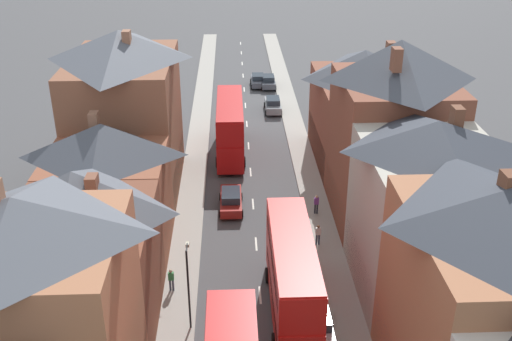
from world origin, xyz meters
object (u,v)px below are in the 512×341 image
double_decker_bus_far_approaching (230,127)px  pedestrian_far_left (316,203)px  pedestrian_mid_right (318,234)px  car_near_blue (273,104)px  pedestrian_mid_left (171,279)px  street_lamp (188,283)px  car_mid_black (231,200)px  double_decker_bus_lead (292,276)px  car_parked_left_a (316,322)px  car_near_silver (258,80)px  car_parked_left_b (268,81)px

double_decker_bus_far_approaching → pedestrian_far_left: double_decker_bus_far_approaching is taller
pedestrian_far_left → double_decker_bus_far_approaching: bearing=119.0°
pedestrian_mid_right → pedestrian_far_left: (0.48, 4.48, 0.00)m
car_near_blue → pedestrian_mid_left: 34.37m
double_decker_bus_far_approaching → street_lamp: street_lamp is taller
car_mid_black → street_lamp: 14.61m
double_decker_bus_lead → pedestrian_mid_left: (-7.44, 2.45, -1.78)m
car_parked_left_a → car_mid_black: car_mid_black is taller
car_mid_black → double_decker_bus_lead: bearing=-74.8°
double_decker_bus_far_approaching → car_mid_black: (0.01, -10.84, -2.00)m
car_near_silver → car_mid_black: size_ratio=0.86×
pedestrian_mid_left → pedestrian_far_left: same height
double_decker_bus_lead → street_lamp: size_ratio=1.96×
pedestrian_mid_left → street_lamp: bearing=-67.8°
double_decker_bus_lead → car_parked_left_b: size_ratio=2.67×
car_parked_left_b → car_near_blue: bearing=-90.0°
car_near_blue → pedestrian_mid_right: size_ratio=2.72×
pedestrian_far_left → car_near_blue: bearing=94.4°
double_decker_bus_far_approaching → car_parked_left_a: 26.33m
double_decker_bus_lead → pedestrian_mid_left: double_decker_bus_lead is taller
double_decker_bus_lead → car_parked_left_a: double_decker_bus_lead is taller
pedestrian_mid_right → double_decker_bus_far_approaching: bearing=110.6°
car_mid_black → pedestrian_mid_right: (6.23, -5.76, 0.22)m
street_lamp → car_parked_left_a: bearing=-5.8°
car_near_blue → car_parked_left_a: bearing=-90.0°
car_parked_left_a → pedestrian_mid_left: 9.70m
street_lamp → car_near_silver: bearing=82.5°
pedestrian_mid_right → pedestrian_mid_left: bearing=-153.6°
car_parked_left_b → pedestrian_far_left: (1.82, -32.62, 0.22)m
pedestrian_mid_right → pedestrian_far_left: same height
double_decker_bus_lead → car_mid_black: bearing=105.2°
double_decker_bus_far_approaching → car_parked_left_b: 21.17m
car_mid_black → street_lamp: bearing=-99.8°
car_mid_black → pedestrian_mid_right: size_ratio=2.82×
car_parked_left_b → street_lamp: bearing=-99.2°
car_near_silver → street_lamp: bearing=-97.5°
car_near_blue → street_lamp: (-7.35, -36.67, 2.40)m
double_decker_bus_far_approaching → street_lamp: bearing=-95.6°
car_parked_left_b → pedestrian_mid_right: (1.33, -37.10, 0.22)m
pedestrian_mid_left → double_decker_bus_lead: bearing=-18.2°
double_decker_bus_far_approaching → pedestrian_mid_left: double_decker_bus_far_approaching is taller
pedestrian_mid_right → pedestrian_far_left: size_ratio=1.00×
car_mid_black → car_parked_left_b: bearing=81.1°
double_decker_bus_lead → double_decker_bus_far_approaching: 24.32m
double_decker_bus_far_approaching → car_mid_black: 11.02m
car_mid_black → car_parked_left_a: bearing=-71.8°
car_parked_left_b → pedestrian_far_left: size_ratio=2.52×
double_decker_bus_far_approaching → car_near_silver: 21.38m
double_decker_bus_lead → car_parked_left_a: (1.31, -1.73, -2.02)m
car_parked_left_a → double_decker_bus_lead: bearing=127.1°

